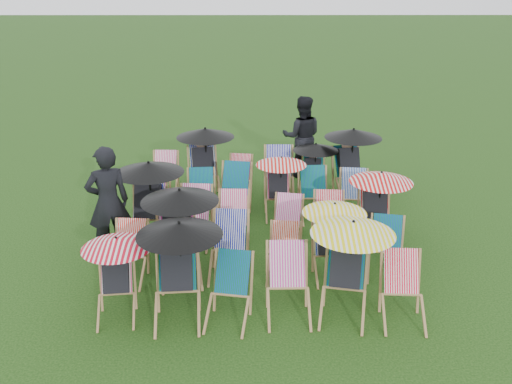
{
  "coord_description": "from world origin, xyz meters",
  "views": [
    {
      "loc": [
        -0.06,
        -9.12,
        4.66
      ],
      "look_at": [
        -0.02,
        0.29,
        0.9
      ],
      "focal_mm": 40.0,
      "sensor_mm": 36.0,
      "label": 1
    }
  ],
  "objects_px": {
    "person_left": "(108,202)",
    "person_rear": "(302,137)",
    "deckchair_0": "(116,276)",
    "deckchair_29": "(351,162)",
    "deckchair_5": "(403,291)"
  },
  "relations": [
    {
      "from": "deckchair_5",
      "to": "person_rear",
      "type": "relative_size",
      "value": 0.48
    },
    {
      "from": "deckchair_0",
      "to": "person_rear",
      "type": "bearing_deg",
      "value": 55.81
    },
    {
      "from": "deckchair_29",
      "to": "deckchair_0",
      "type": "bearing_deg",
      "value": -142.51
    },
    {
      "from": "deckchair_5",
      "to": "deckchair_29",
      "type": "distance_m",
      "value": 4.71
    },
    {
      "from": "person_left",
      "to": "person_rear",
      "type": "relative_size",
      "value": 1.03
    },
    {
      "from": "deckchair_5",
      "to": "person_rear",
      "type": "bearing_deg",
      "value": 102.38
    },
    {
      "from": "deckchair_29",
      "to": "person_rear",
      "type": "distance_m",
      "value": 1.59
    },
    {
      "from": "person_left",
      "to": "deckchair_29",
      "type": "bearing_deg",
      "value": -172.28
    },
    {
      "from": "deckchair_0",
      "to": "deckchair_29",
      "type": "bearing_deg",
      "value": 42.09
    },
    {
      "from": "person_left",
      "to": "person_rear",
      "type": "height_order",
      "value": "person_left"
    },
    {
      "from": "deckchair_29",
      "to": "person_left",
      "type": "relative_size",
      "value": 0.74
    },
    {
      "from": "deckchair_5",
      "to": "deckchair_0",
      "type": "bearing_deg",
      "value": -178.96
    },
    {
      "from": "deckchair_0",
      "to": "person_left",
      "type": "distance_m",
      "value": 1.9
    },
    {
      "from": "deckchair_29",
      "to": "person_rear",
      "type": "xyz_separation_m",
      "value": [
        -0.96,
        1.25,
        0.19
      ]
    },
    {
      "from": "deckchair_5",
      "to": "person_rear",
      "type": "height_order",
      "value": "person_rear"
    }
  ]
}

